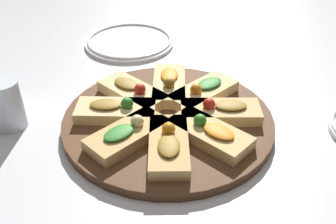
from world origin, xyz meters
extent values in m
plane|color=silver|center=(0.00, 0.00, 0.00)|extent=(3.00, 3.00, 0.00)
cylinder|color=#51331E|center=(0.00, 0.00, 0.01)|extent=(0.44, 0.44, 0.02)
cube|color=#E5C689|center=(0.05, 0.09, 0.03)|extent=(0.14, 0.18, 0.02)
ellipsoid|color=#2D7A28|center=(0.06, 0.11, 0.05)|extent=(0.07, 0.08, 0.01)
sphere|color=orange|center=(0.04, 0.07, 0.05)|extent=(0.03, 0.03, 0.03)
cube|color=#E5C689|center=(-0.03, 0.10, 0.03)|extent=(0.11, 0.18, 0.02)
ellipsoid|color=orange|center=(-0.04, 0.12, 0.05)|extent=(0.06, 0.07, 0.01)
sphere|color=olive|center=(-0.02, 0.08, 0.05)|extent=(0.03, 0.03, 0.03)
cube|color=#E5C689|center=(-0.10, 0.05, 0.03)|extent=(0.18, 0.14, 0.02)
ellipsoid|color=olive|center=(-0.11, 0.06, 0.05)|extent=(0.08, 0.06, 0.01)
sphere|color=red|center=(-0.07, 0.04, 0.05)|extent=(0.03, 0.03, 0.03)
cube|color=#E5C689|center=(-0.10, -0.03, 0.03)|extent=(0.18, 0.11, 0.02)
ellipsoid|color=olive|center=(-0.12, -0.03, 0.05)|extent=(0.07, 0.06, 0.01)
sphere|color=#2D7A28|center=(-0.08, -0.02, 0.05)|extent=(0.03, 0.03, 0.03)
cube|color=tan|center=(-0.05, -0.10, 0.03)|extent=(0.14, 0.18, 0.02)
ellipsoid|color=#2D7A28|center=(-0.06, -0.11, 0.05)|extent=(0.07, 0.08, 0.01)
sphere|color=beige|center=(-0.04, -0.07, 0.05)|extent=(0.03, 0.03, 0.03)
cube|color=tan|center=(0.03, -0.10, 0.03)|extent=(0.12, 0.18, 0.02)
ellipsoid|color=olive|center=(0.04, -0.12, 0.05)|extent=(0.06, 0.07, 0.01)
sphere|color=orange|center=(0.03, -0.08, 0.05)|extent=(0.03, 0.03, 0.03)
cube|color=#DBB775|center=(0.10, -0.05, 0.03)|extent=(0.18, 0.13, 0.02)
ellipsoid|color=orange|center=(0.12, -0.05, 0.05)|extent=(0.08, 0.06, 0.01)
sphere|color=#2D7A28|center=(0.08, -0.04, 0.05)|extent=(0.03, 0.03, 0.03)
cube|color=#DBB775|center=(0.10, 0.03, 0.03)|extent=(0.18, 0.12, 0.02)
ellipsoid|color=olive|center=(0.12, 0.04, 0.05)|extent=(0.07, 0.06, 0.01)
sphere|color=red|center=(0.08, 0.02, 0.05)|extent=(0.03, 0.03, 0.03)
cylinder|color=white|center=(-0.23, 0.35, 0.01)|extent=(0.26, 0.26, 0.01)
torus|color=white|center=(-0.23, 0.35, 0.01)|extent=(0.25, 0.25, 0.01)
cylinder|color=silver|center=(-0.31, -0.10, 0.05)|extent=(0.07, 0.07, 0.10)
camera|label=1|loc=(0.20, -0.63, 0.49)|focal=42.00mm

